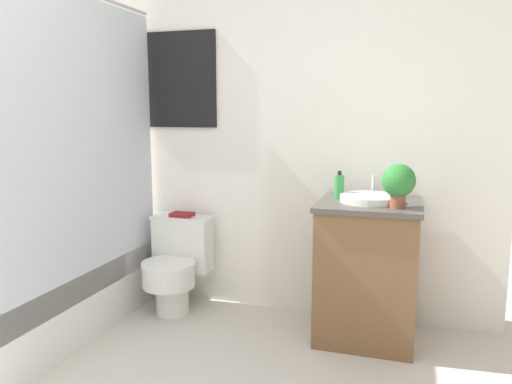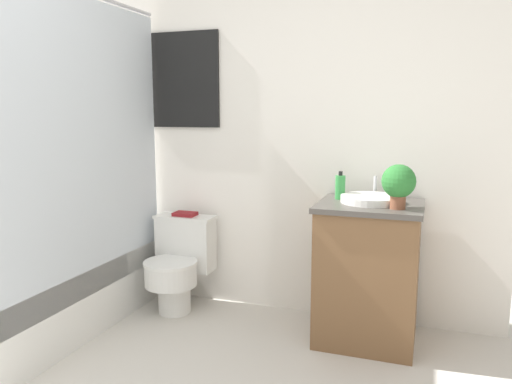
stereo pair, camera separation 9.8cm
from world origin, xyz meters
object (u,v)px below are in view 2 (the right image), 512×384
Objects in this scene: sink at (371,199)px; potted_plant at (399,183)px; toilet at (179,263)px; soap_bottle at (340,187)px; book_on_tank at (185,214)px.

potted_plant is at bearing -41.56° from sink.
soap_bottle is at bearing 2.13° from toilet.
toilet is at bearing -177.87° from soap_bottle.
soap_bottle is 1.10× the size of book_on_tank.
soap_bottle is 0.40m from potted_plant.
soap_bottle is 1.10m from book_on_tank.
toilet is at bearing -90.00° from book_on_tank.
sink is 0.24m from potted_plant.
book_on_tank is (0.00, 0.11, 0.31)m from toilet.
book_on_tank is (-1.07, 0.07, -0.25)m from soap_bottle.
toilet is at bearing 179.13° from sink.
sink reaches higher than toilet.
sink is at bearing -17.41° from soap_bottle.
soap_bottle is at bearing -3.70° from book_on_tank.
book_on_tank is at bearing 169.33° from potted_plant.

